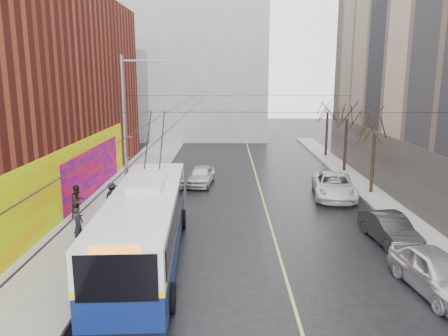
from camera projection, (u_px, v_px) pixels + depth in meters
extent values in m
plane|color=black|center=(253.00, 323.00, 14.31)|extent=(140.00, 140.00, 0.00)
cube|color=gray|center=(108.00, 210.00, 26.08)|extent=(4.00, 60.00, 0.15)
cube|color=gray|center=(392.00, 211.00, 25.98)|extent=(2.00, 60.00, 0.15)
cube|color=#BFB74C|center=(264.00, 202.00, 28.00)|extent=(0.12, 50.00, 0.01)
cube|color=#E49F05|center=(60.00, 187.00, 23.74)|extent=(0.08, 28.00, 4.00)
cube|color=#2F05A6|center=(94.00, 171.00, 29.69)|extent=(0.06, 12.00, 3.20)
cube|color=#4C4742|center=(398.00, 172.00, 27.53)|extent=(0.06, 36.00, 4.00)
cube|color=gray|center=(187.00, 67.00, 56.50)|extent=(20.00, 12.00, 18.00)
cylinder|color=slate|center=(125.00, 142.00, 23.20)|extent=(0.20, 0.20, 9.00)
cube|color=#5D110D|center=(132.00, 147.00, 23.26)|extent=(0.04, 0.60, 1.10)
cylinder|color=slate|center=(145.00, 61.00, 22.32)|extent=(2.40, 0.10, 0.10)
cube|color=slate|center=(166.00, 63.00, 22.33)|extent=(0.50, 0.22, 0.12)
cylinder|color=black|center=(181.00, 104.00, 27.72)|extent=(0.02, 60.00, 0.02)
cylinder|color=black|center=(197.00, 104.00, 27.72)|extent=(0.02, 60.00, 0.02)
cylinder|color=black|center=(247.00, 112.00, 18.85)|extent=(18.00, 0.02, 0.02)
cylinder|color=black|center=(238.00, 96.00, 34.50)|extent=(18.00, 0.02, 0.02)
cylinder|color=black|center=(373.00, 164.00, 29.47)|extent=(0.24, 0.24, 4.20)
cylinder|color=black|center=(345.00, 146.00, 36.29)|extent=(0.24, 0.24, 4.48)
cylinder|color=black|center=(327.00, 135.00, 43.15)|extent=(0.24, 0.24, 4.37)
ellipsoid|color=slate|center=(188.00, 88.00, 22.11)|extent=(0.44, 0.20, 0.12)
ellipsoid|color=slate|center=(242.00, 68.00, 22.52)|extent=(0.44, 0.20, 0.12)
ellipsoid|color=slate|center=(190.00, 102.00, 24.91)|extent=(0.44, 0.20, 0.12)
cube|color=#0A1851|center=(146.00, 240.00, 18.80)|extent=(3.35, 12.61, 1.56)
cube|color=silver|center=(145.00, 208.00, 18.49)|extent=(3.35, 12.61, 1.35)
cube|color=yellow|center=(145.00, 223.00, 18.63)|extent=(3.39, 12.66, 0.23)
cube|color=black|center=(116.00, 279.00, 12.41)|extent=(2.39, 0.17, 1.46)
cube|color=black|center=(160.00, 178.00, 24.64)|extent=(2.39, 0.17, 1.25)
cube|color=black|center=(112.00, 211.00, 18.45)|extent=(0.63, 11.44, 1.04)
cube|color=black|center=(177.00, 210.00, 18.57)|extent=(0.63, 11.44, 1.04)
cube|color=silver|center=(147.00, 183.00, 19.34)|extent=(1.62, 3.19, 0.31)
cylinder|color=black|center=(91.00, 300.00, 14.76)|extent=(0.37, 1.06, 1.04)
cylinder|color=black|center=(171.00, 298.00, 14.88)|extent=(0.37, 1.06, 1.04)
cylinder|color=black|center=(131.00, 220.00, 22.90)|extent=(0.37, 1.06, 1.04)
cylinder|color=black|center=(182.00, 219.00, 23.02)|extent=(0.37, 1.06, 1.04)
cylinder|color=black|center=(148.00, 138.00, 22.57)|extent=(0.25, 3.62, 2.56)
cylinder|color=black|center=(162.00, 138.00, 22.60)|extent=(0.25, 3.62, 2.56)
imported|color=silver|center=(437.00, 272.00, 16.21)|extent=(2.42, 4.84, 1.58)
imported|color=#28292B|center=(390.00, 229.00, 21.07)|extent=(1.93, 4.40, 1.41)
imported|color=silver|center=(334.00, 186.00, 28.98)|extent=(3.33, 5.98, 1.58)
imported|color=silver|center=(201.00, 175.00, 32.31)|extent=(2.15, 4.35, 1.43)
imported|color=black|center=(78.00, 225.00, 20.66)|extent=(0.52, 0.69, 1.71)
imported|color=black|center=(78.00, 201.00, 24.36)|extent=(1.03, 1.12, 1.85)
imported|color=black|center=(112.00, 197.00, 25.65)|extent=(1.23, 1.12, 1.66)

